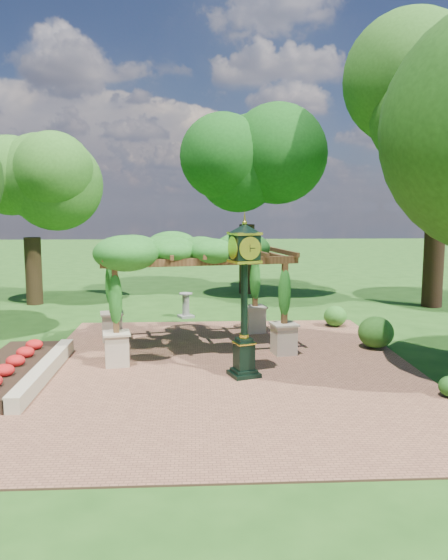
{
  "coord_description": "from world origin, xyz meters",
  "views": [
    {
      "loc": [
        -0.81,
        -12.91,
        4.27
      ],
      "look_at": [
        0.0,
        2.5,
        2.2
      ],
      "focal_mm": 35.0,
      "sensor_mm": 36.0,
      "label": 1
    }
  ],
  "objects": [
    {
      "name": "tree_east_far",
      "position": [
        9.38,
        9.82,
        8.11
      ],
      "size": [
        5.04,
        5.04,
        11.85
      ],
      "color": "black",
      "rests_on": "ground"
    },
    {
      "name": "pergola",
      "position": [
        -0.88,
        3.33,
        2.85
      ],
      "size": [
        6.07,
        4.43,
        3.47
      ],
      "rotation": [
        0.0,
        0.0,
        0.19
      ],
      "color": "#C3B191",
      "rests_on": "brick_plaza"
    },
    {
      "name": "flower_bed",
      "position": [
        -5.5,
        0.5,
        0.18
      ],
      "size": [
        1.5,
        5.0,
        0.36
      ],
      "primitive_type": "cube",
      "color": "red",
      "rests_on": "ground"
    },
    {
      "name": "shrub_back",
      "position": [
        4.16,
        5.96,
        0.4
      ],
      "size": [
        1.0,
        1.0,
        0.73
      ],
      "primitive_type": "ellipsoid",
      "rotation": [
        0.0,
        0.0,
        0.28
      ],
      "color": "#2B691E",
      "rests_on": "brick_plaza"
    },
    {
      "name": "border_wall",
      "position": [
        -4.6,
        0.5,
        0.2
      ],
      "size": [
        0.35,
        5.0,
        0.4
      ],
      "primitive_type": "cube",
      "color": "#C6B793",
      "rests_on": "ground"
    },
    {
      "name": "sundial",
      "position": [
        -1.2,
        7.99,
        0.42
      ],
      "size": [
        0.7,
        0.7,
        0.96
      ],
      "rotation": [
        0.0,
        0.0,
        0.39
      ],
      "color": "gray",
      "rests_on": "ground"
    },
    {
      "name": "ground",
      "position": [
        0.0,
        0.0,
        0.0
      ],
      "size": [
        120.0,
        120.0,
        0.0
      ],
      "primitive_type": "plane",
      "color": "#1E4714",
      "rests_on": "ground"
    },
    {
      "name": "tree_north",
      "position": [
        1.73,
        13.88,
        6.06
      ],
      "size": [
        4.99,
        4.99,
        8.82
      ],
      "color": "black",
      "rests_on": "ground"
    },
    {
      "name": "shrub_mid",
      "position": [
        4.61,
        2.91,
        0.52
      ],
      "size": [
        1.38,
        1.38,
        0.96
      ],
      "primitive_type": "ellipsoid",
      "rotation": [
        0.0,
        0.0,
        -0.38
      ],
      "color": "#245417",
      "rests_on": "brick_plaza"
    },
    {
      "name": "pedestal_clock",
      "position": [
        0.39,
        0.37,
        2.34
      ],
      "size": [
        0.98,
        0.98,
        3.91
      ],
      "rotation": [
        0.0,
        0.0,
        0.34
      ],
      "color": "black",
      "rests_on": "brick_plaza"
    },
    {
      "name": "tree_west_far",
      "position": [
        -7.93,
        11.3,
        5.22
      ],
      "size": [
        4.25,
        4.25,
        7.61
      ],
      "color": "#322313",
      "rests_on": "ground"
    },
    {
      "name": "brick_plaza",
      "position": [
        0.0,
        1.0,
        0.02
      ],
      "size": [
        10.0,
        12.0,
        0.04
      ],
      "primitive_type": "cube",
      "color": "brown",
      "rests_on": "ground"
    }
  ]
}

